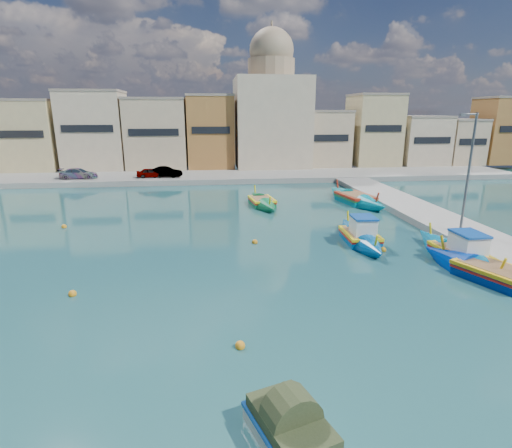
# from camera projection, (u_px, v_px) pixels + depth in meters

# --- Properties ---
(ground) EXTENTS (160.00, 160.00, 0.00)m
(ground) POSITION_uv_depth(u_px,v_px,m) (186.00, 290.00, 18.65)
(ground) COLOR #163943
(ground) RESTS_ON ground
(north_quay) EXTENTS (80.00, 8.00, 0.60)m
(north_quay) POSITION_uv_depth(u_px,v_px,m) (200.00, 177.00, 49.18)
(north_quay) COLOR gray
(north_quay) RESTS_ON ground
(north_townhouses) EXTENTS (83.20, 7.87, 10.19)m
(north_townhouses) POSITION_uv_depth(u_px,v_px,m) (248.00, 135.00, 55.69)
(north_townhouses) COLOR tan
(north_townhouses) RESTS_ON ground
(church_block) EXTENTS (10.00, 10.00, 19.10)m
(church_block) POSITION_uv_depth(u_px,v_px,m) (271.00, 109.00, 55.74)
(church_block) COLOR #BFAC8E
(church_block) RESTS_ON ground
(quay_street_lamp) EXTENTS (1.18, 0.16, 8.00)m
(quay_street_lamp) POSITION_uv_depth(u_px,v_px,m) (468.00, 173.00, 25.13)
(quay_street_lamp) COLOR #595B60
(quay_street_lamp) RESTS_ON ground
(parked_cars) EXTENTS (13.93, 1.94, 1.24)m
(parked_cars) POSITION_uv_depth(u_px,v_px,m) (124.00, 173.00, 46.55)
(parked_cars) COLOR #4C1919
(parked_cars) RESTS_ON north_quay
(luzzu_turquoise_cabin) EXTENTS (2.12, 8.71, 2.78)m
(luzzu_turquoise_cabin) POSITION_uv_depth(u_px,v_px,m) (461.00, 256.00, 22.14)
(luzzu_turquoise_cabin) COLOR #006B9E
(luzzu_turquoise_cabin) RESTS_ON ground
(luzzu_blue_cabin) EXTENTS (2.25, 7.84, 2.75)m
(luzzu_blue_cabin) POSITION_uv_depth(u_px,v_px,m) (360.00, 237.00, 25.41)
(luzzu_blue_cabin) COLOR #0058A5
(luzzu_blue_cabin) RESTS_ON ground
(luzzu_cyan_mid) EXTENTS (4.00, 9.79, 2.82)m
(luzzu_cyan_mid) POSITION_uv_depth(u_px,v_px,m) (355.00, 200.00, 36.54)
(luzzu_cyan_mid) COLOR #00869C
(luzzu_cyan_mid) RESTS_ON ground
(luzzu_green) EXTENTS (2.78, 7.52, 2.31)m
(luzzu_green) POSITION_uv_depth(u_px,v_px,m) (262.00, 203.00, 35.54)
(luzzu_green) COLOR #0A6F3D
(luzzu_green) RESTS_ON ground
(luzzu_cyan_south) EXTENTS (5.10, 8.56, 2.61)m
(luzzu_cyan_south) POSITION_uv_depth(u_px,v_px,m) (494.00, 275.00, 19.57)
(luzzu_cyan_south) COLOR #002FA1
(luzzu_cyan_south) RESTS_ON ground
(tender_near) EXTENTS (2.29, 3.09, 1.36)m
(tender_near) POSITION_uv_depth(u_px,v_px,m) (291.00, 431.00, 9.83)
(tender_near) COLOR beige
(tender_near) RESTS_ON ground
(mooring_buoys) EXTENTS (21.08, 24.77, 0.36)m
(mooring_buoys) POSITION_uv_depth(u_px,v_px,m) (218.00, 245.00, 24.62)
(mooring_buoys) COLOR orange
(mooring_buoys) RESTS_ON ground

